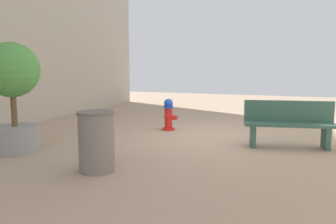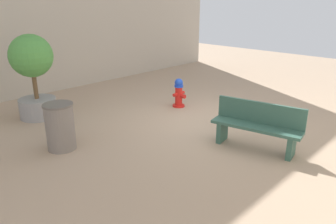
% 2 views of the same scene
% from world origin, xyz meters
% --- Properties ---
extents(ground_plane, '(23.40, 23.40, 0.00)m').
position_xyz_m(ground_plane, '(0.00, 0.00, 0.00)').
color(ground_plane, tan).
extents(fire_hydrant, '(0.40, 0.42, 0.81)m').
position_xyz_m(fire_hydrant, '(1.27, -0.45, 0.40)').
color(fire_hydrant, red).
rests_on(fire_hydrant, ground_plane).
extents(bench_near, '(1.85, 0.78, 0.95)m').
position_xyz_m(bench_near, '(-1.69, 0.46, 0.50)').
color(bench_near, '#33594C').
rests_on(bench_near, ground_plane).
extents(planter_tree, '(1.05, 1.05, 2.12)m').
position_xyz_m(planter_tree, '(3.29, 2.72, 1.23)').
color(planter_tree, gray).
rests_on(planter_tree, ground_plane).
extents(trash_bin, '(0.59, 0.59, 0.96)m').
position_xyz_m(trash_bin, '(1.13, 3.26, 0.48)').
color(trash_bin, slate).
rests_on(trash_bin, ground_plane).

